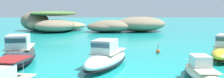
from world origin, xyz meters
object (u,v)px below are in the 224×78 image
Objects in this scene: motorboat_charcoal at (19,53)px; channel_buoy at (158,51)px; islet_large at (50,23)px; motorboat_white at (106,57)px; motorboat_cream at (201,72)px; islet_small at (125,25)px.

motorboat_charcoal is 18.24m from channel_buoy.
channel_buoy is at bearing -58.96° from islet_large.
motorboat_charcoal is 7.76× the size of channel_buoy.
motorboat_cream is at bearing -32.98° from motorboat_white.
motorboat_white is (10.05, -2.34, -0.10)m from motorboat_charcoal.
islet_small reaches higher than motorboat_cream.
motorboat_cream is 19.78m from motorboat_charcoal.
channel_buoy is at bearing 48.22° from motorboat_white.
islet_large is 58.85m from motorboat_cream.
motorboat_charcoal is at bearing 157.24° from motorboat_cream.
motorboat_cream is at bearing -85.99° from channel_buoy.
islet_large is 2.12× the size of motorboat_white.
motorboat_white is at bearing -96.83° from islet_small.
motorboat_charcoal is 1.10× the size of motorboat_white.
motorboat_charcoal is at bearing -110.07° from islet_small.
islet_large is at bearing 98.35° from motorboat_charcoal.
islet_large is 50.83m from motorboat_white.
motorboat_charcoal is at bearing -81.65° from islet_large.
motorboat_cream reaches higher than channel_buoy.
motorboat_charcoal is (6.70, -45.63, -1.22)m from islet_large.
motorboat_white is (-8.18, 5.31, 0.28)m from motorboat_cream.
islet_small is at bearing 83.17° from motorboat_white.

